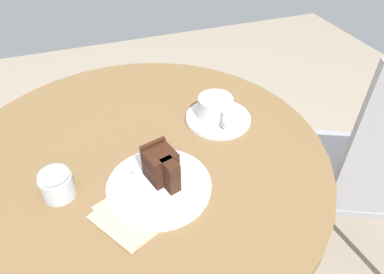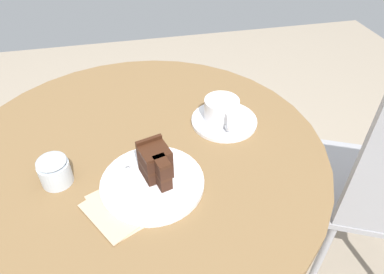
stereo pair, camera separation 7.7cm
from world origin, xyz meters
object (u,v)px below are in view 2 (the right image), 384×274
object	(u,v)px
teaspoon	(215,131)
fork	(130,174)
napkin	(127,204)
sugar_pot	(54,170)
cake_plate	(153,183)
saucer	(224,121)
coffee_cup	(222,109)
cake_slice	(156,163)

from	to	relation	value
teaspoon	fork	size ratio (longest dim) A/B	0.72
napkin	sugar_pot	world-z (taller)	sugar_pot
cake_plate	fork	world-z (taller)	fork
saucer	coffee_cup	distance (m)	0.03
coffee_cup	cake_slice	world-z (taller)	cake_slice
coffee_cup	cake_slice	xyz separation A→B (m)	(0.16, -0.19, 0.01)
fork	sugar_pot	distance (m)	0.15
teaspoon	cake_slice	distance (m)	0.20
cake_plate	fork	distance (m)	0.05
teaspoon	cake_plate	xyz separation A→B (m)	(0.13, -0.17, -0.01)
cake_plate	coffee_cup	bearing A→B (deg)	131.75
coffee_cup	cake_slice	distance (m)	0.25
sugar_pot	saucer	bearing A→B (deg)	107.05
saucer	napkin	distance (m)	0.34
teaspoon	fork	xyz separation A→B (m)	(0.10, -0.21, 0.00)
fork	teaspoon	bearing A→B (deg)	-76.36
fork	napkin	world-z (taller)	fork
coffee_cup	sugar_pot	bearing A→B (deg)	-72.14
fork	napkin	distance (m)	0.07
coffee_cup	napkin	distance (m)	0.34
napkin	saucer	bearing A→B (deg)	129.40
saucer	teaspoon	distance (m)	0.06
teaspoon	cake_plate	size ratio (longest dim) A/B	0.49
cake_plate	cake_slice	bearing A→B (deg)	139.43
teaspoon	fork	bearing A→B (deg)	41.56
coffee_cup	cake_plate	size ratio (longest dim) A/B	0.55
cake_plate	teaspoon	bearing A→B (deg)	127.79
cake_plate	fork	size ratio (longest dim) A/B	1.47
napkin	sugar_pot	distance (m)	0.17
napkin	coffee_cup	bearing A→B (deg)	130.68
cake_plate	napkin	size ratio (longest dim) A/B	1.13
cake_plate	sugar_pot	xyz separation A→B (m)	(-0.05, -0.19, 0.03)
coffee_cup	teaspoon	size ratio (longest dim) A/B	1.13
sugar_pot	coffee_cup	bearing A→B (deg)	107.86
cake_slice	napkin	bearing A→B (deg)	-50.68
cake_slice	sugar_pot	world-z (taller)	cake_slice
saucer	coffee_cup	world-z (taller)	coffee_cup
coffee_cup	teaspoon	distance (m)	0.06
napkin	sugar_pot	size ratio (longest dim) A/B	2.80
cake_plate	napkin	bearing A→B (deg)	-53.33
saucer	coffee_cup	bearing A→B (deg)	-118.63
teaspoon	cake_slice	size ratio (longest dim) A/B	1.12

